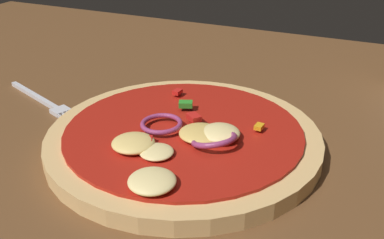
{
  "coord_description": "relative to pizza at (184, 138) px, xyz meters",
  "views": [
    {
      "loc": [
        0.22,
        -0.33,
        0.26
      ],
      "look_at": [
        0.06,
        0.04,
        0.05
      ],
      "focal_mm": 41.11,
      "sensor_mm": 36.0,
      "label": 1
    }
  ],
  "objects": [
    {
      "name": "dining_table",
      "position": [
        -0.06,
        -0.02,
        -0.03
      ],
      "size": [
        1.24,
        0.94,
        0.03
      ],
      "color": "brown",
      "rests_on": "ground"
    },
    {
      "name": "pizza",
      "position": [
        0.0,
        0.0,
        0.0
      ],
      "size": [
        0.27,
        0.27,
        0.03
      ],
      "color": "tan",
      "rests_on": "dining_table"
    },
    {
      "name": "fork",
      "position": [
        -0.19,
        0.02,
        -0.01
      ],
      "size": [
        0.16,
        0.07,
        0.01
      ],
      "color": "silver",
      "rests_on": "dining_table"
    }
  ]
}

